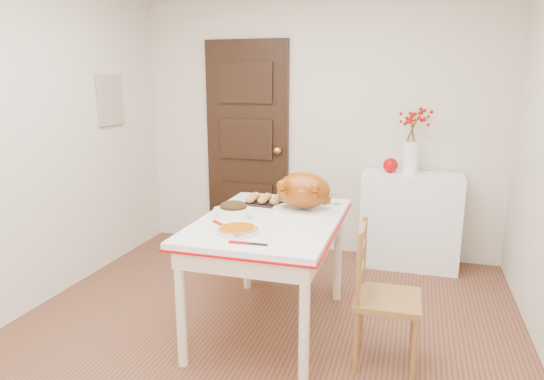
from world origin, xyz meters
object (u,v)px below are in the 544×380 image
(sideboard, at_px, (410,220))
(kitchen_table, at_px, (270,274))
(chair_oak, at_px, (388,296))
(turkey_platter, at_px, (304,192))
(pumpkin_pie, at_px, (238,229))

(sideboard, distance_m, kitchen_table, 1.71)
(chair_oak, bearing_deg, kitchen_table, 74.75)
(turkey_platter, bearing_deg, chair_oak, -32.94)
(sideboard, bearing_deg, turkey_platter, -119.82)
(kitchen_table, bearing_deg, chair_oak, -13.86)
(sideboard, xyz_separation_m, turkey_platter, (-0.71, -1.24, 0.49))
(chair_oak, bearing_deg, turkey_platter, 54.40)
(sideboard, distance_m, turkey_platter, 1.51)
(chair_oak, relative_size, turkey_platter, 2.00)
(kitchen_table, relative_size, turkey_platter, 3.07)
(sideboard, height_order, pumpkin_pie, sideboard)
(pumpkin_pie, bearing_deg, chair_oak, 10.19)
(chair_oak, bearing_deg, pumpkin_pie, 98.80)
(chair_oak, distance_m, pumpkin_pie, 0.98)
(pumpkin_pie, bearing_deg, turkey_platter, 65.13)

